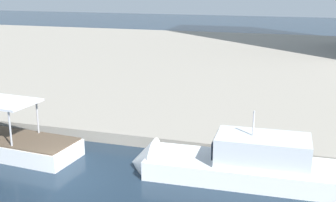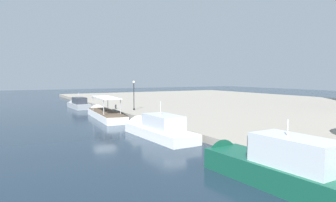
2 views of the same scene
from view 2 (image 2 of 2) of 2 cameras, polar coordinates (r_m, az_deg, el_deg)
ground_plane at (r=36.28m, az=-11.64°, el=-4.87°), size 220.00×220.00×0.00m
dock_promenade at (r=55.59m, az=22.62°, el=-1.51°), size 120.00×55.00×0.68m
motor_yacht_0 at (r=59.84m, az=-16.33°, el=-0.79°), size 8.75×2.68×3.85m
tour_boat_1 at (r=44.78m, az=-11.67°, el=-2.55°), size 13.96×3.74×4.00m
motor_yacht_2 at (r=30.38m, az=-2.22°, el=-5.46°), size 10.81×3.28×4.62m
motor_yacht_3 at (r=18.26m, az=19.17°, el=-11.84°), size 11.04×3.14×4.54m
mooring_bollard_0 at (r=50.29m, az=-9.65°, el=-1.01°), size 0.28×0.28×0.70m
lamp_post at (r=47.88m, az=-6.33°, el=1.57°), size 0.39×0.39×4.52m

